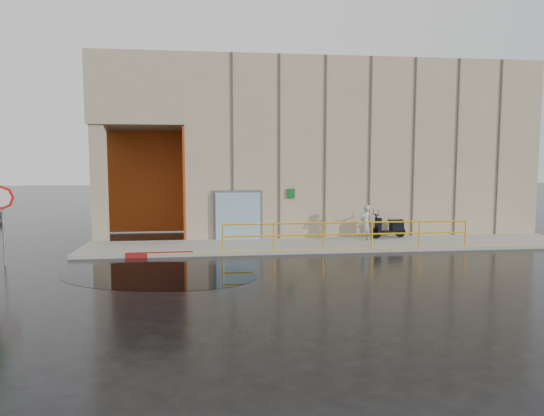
{
  "coord_description": "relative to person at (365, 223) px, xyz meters",
  "views": [
    {
      "loc": [
        -0.82,
        -14.67,
        3.46
      ],
      "look_at": [
        1.31,
        3.0,
        1.76
      ],
      "focal_mm": 32.0,
      "sensor_mm": 36.0,
      "label": 1
    }
  ],
  "objects": [
    {
      "name": "building",
      "position": [
        -0.42,
        6.01,
        3.3
      ],
      "size": [
        20.0,
        10.17,
        8.0
      ],
      "color": "tan",
      "rests_on": "ground"
    },
    {
      "name": "person",
      "position": [
        0.0,
        0.0,
        0.0
      ],
      "size": [
        0.66,
        0.62,
        1.51
      ],
      "primitive_type": "imported",
      "rotation": [
        0.0,
        0.0,
        3.78
      ],
      "color": "#9E9EA2",
      "rests_on": "sidewalk"
    },
    {
      "name": "sidewalk",
      "position": [
        -1.52,
        -0.47,
        -0.83
      ],
      "size": [
        20.0,
        3.0,
        0.15
      ],
      "primitive_type": "cube",
      "color": "gray",
      "rests_on": "ground"
    },
    {
      "name": "stop_sign",
      "position": [
        -13.32,
        -2.72,
        1.04
      ],
      "size": [
        0.81,
        0.11,
        2.68
      ],
      "rotation": [
        0.0,
        0.0,
        -0.36
      ],
      "color": "slate",
      "rests_on": "ground"
    },
    {
      "name": "red_curb",
      "position": [
        -8.32,
        -1.87,
        -0.81
      ],
      "size": [
        2.4,
        0.24,
        0.18
      ],
      "primitive_type": "cube",
      "rotation": [
        0.0,
        0.0,
        0.02
      ],
      "color": "maroon",
      "rests_on": "ground"
    },
    {
      "name": "guardrail",
      "position": [
        -1.27,
        -1.82,
        -0.22
      ],
      "size": [
        9.56,
        0.06,
        1.03
      ],
      "color": "#F0AC0C",
      "rests_on": "sidewalk"
    },
    {
      "name": "scooter",
      "position": [
        1.22,
        0.51,
        -0.02
      ],
      "size": [
        1.69,
        0.8,
        1.28
      ],
      "rotation": [
        0.0,
        0.0,
        0.17
      ],
      "color": "black",
      "rests_on": "sidewalk"
    },
    {
      "name": "puddle",
      "position": [
        -8.08,
        -4.75,
        -0.9
      ],
      "size": [
        6.97,
        5.33,
        0.01
      ],
      "primitive_type": "cube",
      "rotation": [
        0.0,
        0.0,
        -0.27
      ],
      "color": "black",
      "rests_on": "ground"
    },
    {
      "name": "ground",
      "position": [
        -5.52,
        -4.97,
        -0.9
      ],
      "size": [
        120.0,
        120.0,
        0.0
      ],
      "primitive_type": "plane",
      "color": "black",
      "rests_on": "ground"
    }
  ]
}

